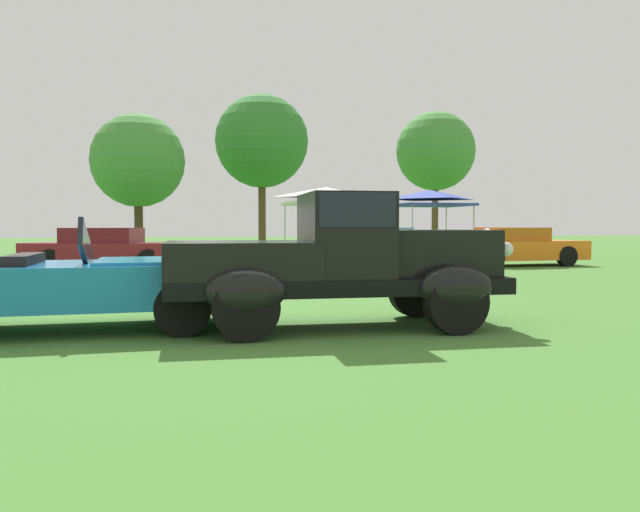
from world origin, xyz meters
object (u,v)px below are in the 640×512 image
(feature_pickup_truck, at_px, (338,260))
(show_car_skyblue, at_px, (386,248))
(show_car_burgundy, at_px, (108,249))
(canopy_tent_left_field, at_px, (326,195))
(canopy_tent_center_field, at_px, (431,197))
(neighbor_convertible, at_px, (74,284))
(show_car_orange, at_px, (516,247))

(feature_pickup_truck, distance_m, show_car_skyblue, 11.22)
(show_car_burgundy, bearing_deg, show_car_skyblue, -5.70)
(canopy_tent_left_field, bearing_deg, canopy_tent_center_field, 10.86)
(show_car_burgundy, height_order, show_car_skyblue, same)
(feature_pickup_truck, bearing_deg, neighbor_convertible, 170.07)
(show_car_orange, bearing_deg, canopy_tent_center_field, 95.10)
(feature_pickup_truck, bearing_deg, show_car_burgundy, 109.04)
(feature_pickup_truck, xyz_separation_m, show_car_burgundy, (-3.87, 11.20, -0.26))
(feature_pickup_truck, relative_size, show_car_skyblue, 1.03)
(feature_pickup_truck, xyz_separation_m, neighbor_convertible, (-3.23, 0.57, -0.28))
(show_car_orange, xyz_separation_m, canopy_tent_left_field, (-5.08, 4.81, 1.82))
(neighbor_convertible, bearing_deg, show_car_skyblue, 52.78)
(feature_pickup_truck, distance_m, canopy_tent_center_field, 18.08)
(show_car_burgundy, relative_size, show_car_skyblue, 1.15)
(show_car_orange, bearing_deg, neighbor_convertible, -140.32)
(show_car_burgundy, xyz_separation_m, show_car_orange, (12.49, -0.80, -0.00))
(neighbor_convertible, relative_size, canopy_tent_center_field, 1.63)
(feature_pickup_truck, xyz_separation_m, canopy_tent_left_field, (3.54, 15.20, 1.56))
(show_car_burgundy, distance_m, canopy_tent_left_field, 8.62)
(neighbor_convertible, xyz_separation_m, canopy_tent_left_field, (6.77, 14.64, 1.84))
(neighbor_convertible, distance_m, canopy_tent_left_field, 16.23)
(canopy_tent_center_field, bearing_deg, show_car_orange, -84.90)
(neighbor_convertible, distance_m, show_car_burgundy, 10.65)
(neighbor_convertible, bearing_deg, canopy_tent_center_field, 53.83)
(neighbor_convertible, distance_m, show_car_skyblue, 12.34)
(neighbor_convertible, bearing_deg, show_car_burgundy, 93.43)
(feature_pickup_truck, height_order, show_car_orange, feature_pickup_truck)
(canopy_tent_left_field, bearing_deg, show_car_orange, -43.45)
(show_car_orange, relative_size, canopy_tent_center_field, 1.56)
(show_car_orange, height_order, canopy_tent_center_field, canopy_tent_center_field)
(neighbor_convertible, relative_size, show_car_burgundy, 0.96)
(show_car_skyblue, relative_size, canopy_tent_left_field, 1.42)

